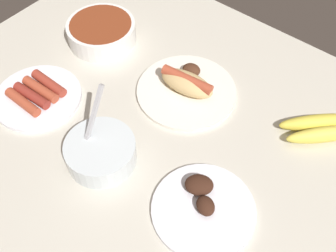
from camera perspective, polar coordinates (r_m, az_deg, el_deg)
The scene contains 7 objects.
ground_plane at distance 90.35cm, azimuth 0.60°, elevation -1.52°, with size 120.00×90.00×3.00cm, color beige.
banana_bunch at distance 93.74cm, azimuth 20.81°, elevation -0.26°, with size 17.27×17.54×3.75cm.
bowl_chili at distance 109.37cm, azimuth -9.28°, elevation 12.93°, with size 17.62×17.62×5.42cm.
bowl_coleslaw at distance 84.07cm, azimuth -9.41°, elevation -3.49°, with size 14.53×14.53×15.26cm.
plate_sausages at distance 99.29cm, azimuth -17.82°, elevation 4.06°, with size 20.28×20.28×3.30cm.
plate_hotdog_assembled at distance 95.55cm, azimuth 2.65°, elevation 5.51°, with size 23.48×23.48×5.61cm.
plate_grilled_meat at distance 79.25cm, azimuth 4.91°, elevation -11.06°, with size 20.00×20.00×3.97cm.
Camera 1 is at (-32.73, 41.50, 71.78)cm, focal length 43.57 mm.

